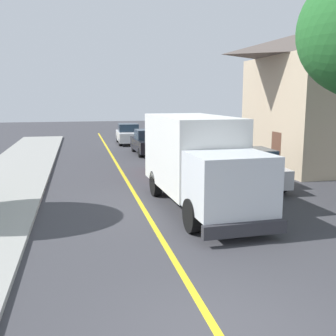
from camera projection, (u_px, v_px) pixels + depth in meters
name	position (u px, v px, depth m)	size (l,w,h in m)	color
ground_plane	(217.00, 332.00, 6.66)	(120.00, 120.00, 0.00)	#38383D
centre_line_yellow	(134.00, 193.00, 16.27)	(0.16, 56.00, 0.01)	gold
box_truck	(198.00, 158.00, 13.99)	(2.70, 7.27, 3.20)	silver
parked_car_near	(174.00, 159.00, 20.24)	(1.88, 4.43, 1.67)	maroon
parked_car_mid	(148.00, 143.00, 27.38)	(1.89, 4.44, 1.67)	black
parked_car_far	(128.00, 134.00, 33.37)	(1.93, 4.45, 1.67)	silver
parked_van_across	(251.00, 168.00, 17.46)	(1.95, 4.46, 1.67)	#B7B7BC
stop_sign	(237.00, 143.00, 17.61)	(0.80, 0.10, 2.65)	gray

